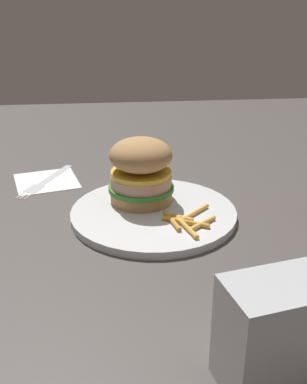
{
  "coord_description": "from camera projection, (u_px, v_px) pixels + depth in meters",
  "views": [
    {
      "loc": [
        -0.06,
        -0.66,
        0.32
      ],
      "look_at": [
        0.01,
        -0.02,
        0.04
      ],
      "focal_mm": 42.65,
      "sensor_mm": 36.0,
      "label": 1
    }
  ],
  "objects": [
    {
      "name": "ground_plane",
      "position": [
        148.0,
        211.0,
        0.73
      ],
      "size": [
        1.6,
        1.6,
        0.0
      ],
      "primitive_type": "plane",
      "color": "#47423F"
    },
    {
      "name": "plate",
      "position": [
        154.0,
        213.0,
        0.71
      ],
      "size": [
        0.26,
        0.26,
        0.01
      ],
      "primitive_type": "cylinder",
      "color": "silver",
      "rests_on": "ground_plane"
    },
    {
      "name": "sandwich",
      "position": [
        141.0,
        170.0,
        0.72
      ],
      "size": [
        0.11,
        0.11,
        0.1
      ],
      "color": "tan",
      "rests_on": "plate"
    },
    {
      "name": "fries_pile",
      "position": [
        186.0,
        220.0,
        0.67
      ],
      "size": [
        0.08,
        0.1,
        0.01
      ],
      "color": "#E5B251",
      "rests_on": "plate"
    },
    {
      "name": "napkin",
      "position": [
        47.0,
        181.0,
        0.85
      ],
      "size": [
        0.13,
        0.13,
        0.0
      ],
      "primitive_type": "cube",
      "rotation": [
        0.0,
        0.0,
        0.25
      ],
      "color": "white",
      "rests_on": "ground_plane"
    },
    {
      "name": "fork",
      "position": [
        46.0,
        180.0,
        0.84
      ],
      "size": [
        0.09,
        0.16,
        0.0
      ],
      "color": "silver",
      "rests_on": "napkin"
    },
    {
      "name": "napkin_dispenser",
      "position": [
        274.0,
        335.0,
        0.39
      ],
      "size": [
        0.1,
        0.08,
        0.1
      ],
      "primitive_type": "cube",
      "rotation": [
        0.0,
        0.0,
        0.21
      ],
      "color": "#B7BABF",
      "rests_on": "ground_plane"
    }
  ]
}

